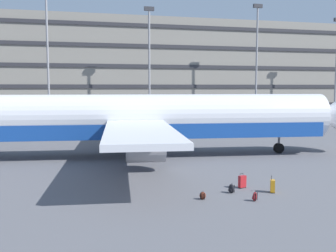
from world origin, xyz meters
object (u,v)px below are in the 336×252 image
object	(u,v)px
backpack_scuffed	(255,197)
suitcase_large	(273,186)
airliner	(142,119)
backpack_silver	(231,189)
suitcase_black	(242,181)
backpack_navy	(203,196)

from	to	relation	value
backpack_scuffed	suitcase_large	bearing A→B (deg)	36.33
airliner	backpack_silver	bearing A→B (deg)	-77.58
suitcase_large	backpack_silver	size ratio (longest dim) A/B	1.70
backpack_scuffed	suitcase_black	bearing A→B (deg)	79.38
suitcase_black	backpack_silver	distance (m)	1.37
airliner	suitcase_black	bearing A→B (deg)	-71.97
airliner	suitcase_black	xyz separation A→B (m)	(3.84, -11.80, -2.76)
suitcase_black	backpack_navy	bearing A→B (deg)	-151.46
airliner	backpack_navy	world-z (taller)	airliner
suitcase_black	backpack_silver	bearing A→B (deg)	-140.71
backpack_silver	suitcase_black	bearing A→B (deg)	39.29
backpack_scuffed	backpack_navy	world-z (taller)	backpack_scuffed
suitcase_black	backpack_scuffed	world-z (taller)	suitcase_black
suitcase_black	backpack_silver	size ratio (longest dim) A/B	1.52
suitcase_black	airliner	bearing A→B (deg)	108.03
airliner	suitcase_black	world-z (taller)	airliner
suitcase_large	backpack_silver	world-z (taller)	suitcase_large
suitcase_large	suitcase_black	xyz separation A→B (m)	(-1.23, 1.31, 0.01)
airliner	suitcase_large	distance (m)	14.33
backpack_scuffed	airliner	bearing A→B (deg)	103.16
suitcase_large	backpack_silver	xyz separation A→B (m)	(-2.28, 0.45, -0.14)
backpack_scuffed	backpack_silver	world-z (taller)	backpack_silver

